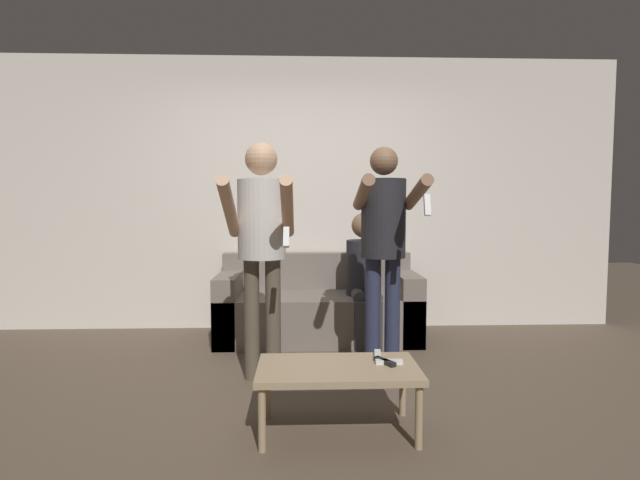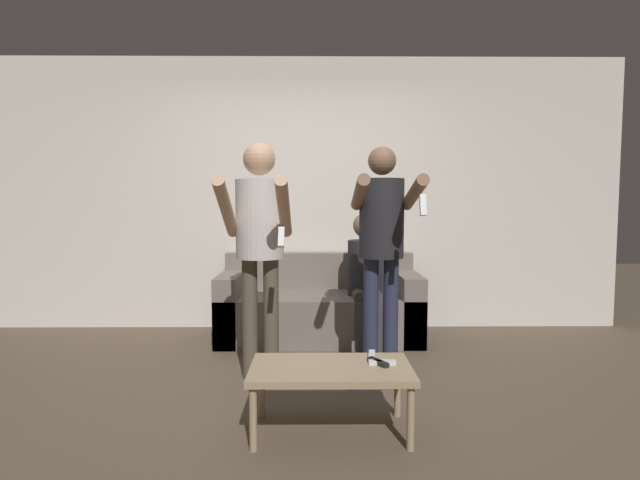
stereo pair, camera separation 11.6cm
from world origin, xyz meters
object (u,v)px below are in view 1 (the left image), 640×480
(remote_far, at_px, (378,355))
(person_standing_right, at_px, (384,235))
(remote_near, at_px, (389,362))
(couch, at_px, (318,309))
(person_standing_left, at_px, (262,232))
(person_seated, at_px, (364,271))
(remote_mid, at_px, (385,362))
(coffee_table, at_px, (338,373))

(remote_far, bearing_deg, person_standing_right, 78.20)
(person_standing_right, distance_m, remote_near, 1.05)
(couch, relative_size, person_standing_left, 1.09)
(person_seated, bearing_deg, remote_far, -94.53)
(person_standing_left, distance_m, remote_far, 1.20)
(couch, xyz_separation_m, remote_far, (0.29, -1.79, 0.11))
(person_standing_right, relative_size, remote_mid, 11.33)
(couch, xyz_separation_m, person_standing_right, (0.43, -1.10, 0.76))
(person_standing_left, bearing_deg, remote_near, -46.97)
(person_standing_left, distance_m, person_seated, 1.33)
(person_standing_left, bearing_deg, remote_mid, -47.74)
(couch, relative_size, person_standing_right, 1.11)
(remote_far, bearing_deg, person_standing_left, 136.26)
(couch, relative_size, person_seated, 1.56)
(person_standing_right, bearing_deg, remote_far, -101.80)
(person_seated, height_order, remote_near, person_seated)
(coffee_table, distance_m, remote_near, 0.29)
(person_standing_right, xyz_separation_m, coffee_table, (-0.39, -0.84, -0.71))
(person_seated, distance_m, remote_near, 1.78)
(couch, bearing_deg, remote_far, -80.84)
(person_seated, bearing_deg, person_standing_right, -89.11)
(couch, height_order, person_seated, person_seated)
(coffee_table, relative_size, remote_mid, 6.03)
(couch, distance_m, person_seated, 0.58)
(remote_mid, distance_m, remote_far, 0.13)
(couch, distance_m, remote_mid, 1.94)
(couch, relative_size, coffee_table, 2.08)
(person_seated, height_order, remote_far, person_seated)
(person_standing_right, relative_size, coffee_table, 1.88)
(couch, height_order, coffee_table, couch)
(couch, relative_size, remote_near, 12.17)
(remote_near, bearing_deg, coffee_table, -174.76)
(remote_near, height_order, remote_far, same)
(person_seated, relative_size, coffee_table, 1.33)
(person_standing_left, height_order, remote_mid, person_standing_left)
(couch, bearing_deg, remote_mid, -80.83)
(couch, distance_m, remote_near, 1.95)
(couch, relative_size, remote_far, 11.93)
(person_standing_right, relative_size, person_seated, 1.41)
(person_standing_right, xyz_separation_m, remote_far, (-0.14, -0.69, -0.65))
(couch, bearing_deg, person_standing_right, -68.52)
(remote_far, bearing_deg, couch, 99.16)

